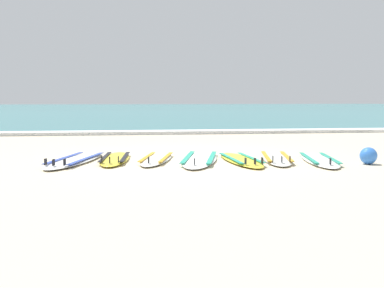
# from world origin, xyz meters

# --- Properties ---
(ground_plane) EXTENTS (80.00, 80.00, 0.00)m
(ground_plane) POSITION_xyz_m (0.00, 0.00, 0.00)
(ground_plane) COLOR beige
(sea) EXTENTS (80.00, 60.00, 0.10)m
(sea) POSITION_xyz_m (0.00, 35.95, 0.05)
(sea) COLOR teal
(sea) RESTS_ON ground
(wave_foam_strip) EXTENTS (80.00, 0.75, 0.11)m
(wave_foam_strip) POSITION_xyz_m (0.00, 6.32, 0.06)
(wave_foam_strip) COLOR white
(wave_foam_strip) RESTS_ON ground
(surfboard_0) EXTENTS (1.23, 2.53, 0.18)m
(surfboard_0) POSITION_xyz_m (-2.28, -0.15, 0.04)
(surfboard_0) COLOR white
(surfboard_0) RESTS_ON ground
(surfboard_1) EXTENTS (0.68, 2.14, 0.18)m
(surfboard_1) POSITION_xyz_m (-1.55, -0.06, 0.04)
(surfboard_1) COLOR yellow
(surfboard_1) RESTS_ON ground
(surfboard_2) EXTENTS (0.94, 2.09, 0.18)m
(surfboard_2) POSITION_xyz_m (-0.76, -0.18, 0.04)
(surfboard_2) COLOR silver
(surfboard_2) RESTS_ON ground
(surfboard_3) EXTENTS (1.21, 2.64, 0.18)m
(surfboard_3) POSITION_xyz_m (0.06, -0.30, 0.04)
(surfboard_3) COLOR white
(surfboard_3) RESTS_ON ground
(surfboard_4) EXTENTS (0.67, 2.20, 0.18)m
(surfboard_4) POSITION_xyz_m (0.82, -0.50, 0.04)
(surfboard_4) COLOR yellow
(surfboard_4) RESTS_ON ground
(surfboard_5) EXTENTS (0.96, 2.24, 0.18)m
(surfboard_5) POSITION_xyz_m (1.56, -0.36, 0.04)
(surfboard_5) COLOR silver
(surfboard_5) RESTS_ON ground
(surfboard_6) EXTENTS (0.96, 2.30, 0.18)m
(surfboard_6) POSITION_xyz_m (2.29, -0.68, 0.04)
(surfboard_6) COLOR white
(surfboard_6) RESTS_ON ground
(beach_ball) EXTENTS (0.31, 0.31, 0.31)m
(beach_ball) POSITION_xyz_m (3.04, -1.13, 0.16)
(beach_ball) COLOR blue
(beach_ball) RESTS_ON ground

